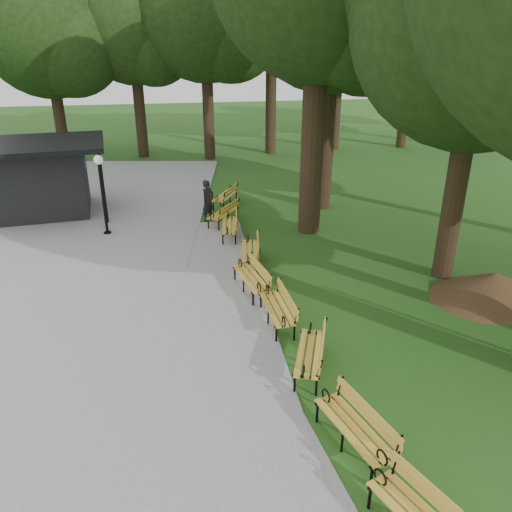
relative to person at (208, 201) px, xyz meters
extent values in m
plane|color=#1F4D16|center=(0.92, -11.10, -0.82)|extent=(100.00, 100.00, 0.00)
cube|color=gray|center=(-3.08, -8.10, -0.79)|extent=(12.00, 38.00, 0.06)
imported|color=black|center=(0.00, 0.00, 0.00)|extent=(0.70, 0.71, 1.65)
cylinder|color=black|center=(-3.78, -0.75, 0.51)|extent=(0.10, 0.10, 2.66)
sphere|color=white|center=(-3.78, -0.75, 1.93)|extent=(0.32, 0.32, 0.32)
cone|color=#47301C|center=(7.10, -7.71, -0.43)|extent=(2.86, 2.86, 0.79)
cylinder|color=black|center=(6.50, -6.12, 2.42)|extent=(0.60, 0.60, 6.50)
sphere|color=black|center=(6.50, -6.12, 6.28)|extent=(6.64, 6.64, 6.64)
cylinder|color=black|center=(3.58, -1.68, 3.13)|extent=(0.80, 0.80, 7.91)
cylinder|color=black|center=(4.87, 0.96, 2.86)|extent=(0.76, 0.76, 7.36)
camera|label=1|loc=(-1.48, -18.52, 5.82)|focal=35.02mm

